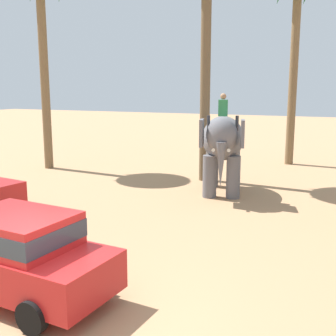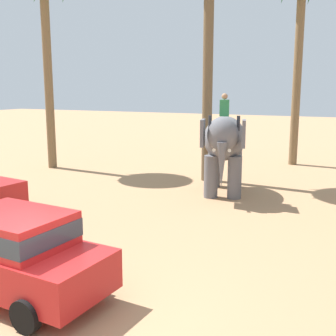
% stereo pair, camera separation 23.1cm
% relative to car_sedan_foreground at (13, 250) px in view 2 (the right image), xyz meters
% --- Properties ---
extents(ground_plane, '(120.00, 120.00, 0.00)m').
position_rel_car_sedan_foreground_xyz_m(ground_plane, '(1.13, -0.56, -0.93)').
color(ground_plane, tan).
extents(car_sedan_foreground, '(4.19, 2.06, 1.70)m').
position_rel_car_sedan_foreground_xyz_m(car_sedan_foreground, '(0.00, 0.00, 0.00)').
color(car_sedan_foreground, red).
rests_on(car_sedan_foreground, ground).
extents(elephant_with_mahout, '(2.49, 4.02, 3.88)m').
position_rel_car_sedan_foreground_xyz_m(elephant_with_mahout, '(1.04, 9.74, 1.06)').
color(elephant_with_mahout, slate).
rests_on(elephant_with_mahout, ground).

